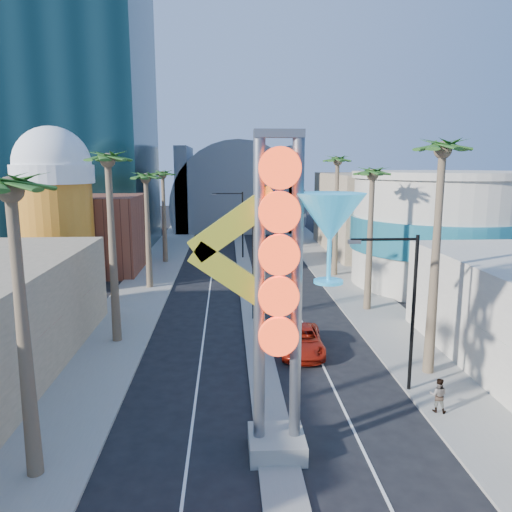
{
  "coord_description": "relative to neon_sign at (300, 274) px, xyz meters",
  "views": [
    {
      "loc": [
        -1.88,
        -14.99,
        11.39
      ],
      "look_at": [
        0.06,
        18.0,
        5.18
      ],
      "focal_mm": 35.0,
      "sensor_mm": 36.0,
      "label": 1
    }
  ],
  "objects": [
    {
      "name": "palm_0",
      "position": [
        -9.82,
        -0.96,
        2.62
      ],
      "size": [
        2.4,
        2.4,
        11.7
      ],
      "color": "brown",
      "rests_on": "ground"
    },
    {
      "name": "streetlight_0",
      "position": [
        -0.27,
        17.04,
        -2.43
      ],
      "size": [
        3.79,
        0.25,
        8.0
      ],
      "color": "black",
      "rests_on": "ground"
    },
    {
      "name": "pedestrian_a",
      "position": [
        10.67,
        4.79,
        -6.33
      ],
      "size": [
        0.67,
        0.51,
        1.65
      ],
      "primitive_type": "imported",
      "rotation": [
        0.0,
        0.0,
        3.36
      ],
      "color": "gray",
      "rests_on": "sidewalk_east"
    },
    {
      "name": "palm_5",
      "position": [
        8.18,
        7.04,
        3.96
      ],
      "size": [
        2.4,
        2.4,
        13.2
      ],
      "color": "brown",
      "rests_on": "ground"
    },
    {
      "name": "palm_7",
      "position": [
        8.18,
        31.04,
        3.52
      ],
      "size": [
        2.4,
        2.4,
        12.7
      ],
      "color": "brown",
      "rests_on": "ground"
    },
    {
      "name": "palm_2",
      "position": [
        -9.82,
        27.04,
        2.17
      ],
      "size": [
        2.4,
        2.4,
        11.2
      ],
      "color": "brown",
      "rests_on": "ground"
    },
    {
      "name": "turquoise_building",
      "position": [
        17.18,
        27.04,
        -2.06
      ],
      "size": [
        16.6,
        16.6,
        10.6
      ],
      "color": "#BDB0A0",
      "rests_on": "ground"
    },
    {
      "name": "ground",
      "position": [
        -0.82,
        -2.96,
        -7.31
      ],
      "size": [
        240.0,
        240.0,
        0.0
      ],
      "primitive_type": "plane",
      "color": "black",
      "rests_on": "ground"
    },
    {
      "name": "streetlight_1",
      "position": [
        -1.36,
        41.04,
        -2.43
      ],
      "size": [
        3.79,
        0.25,
        8.0
      ],
      "color": "black",
      "rests_on": "ground"
    },
    {
      "name": "red_pickup",
      "position": [
        1.75,
        10.65,
        -6.55
      ],
      "size": [
        2.87,
        5.62,
        1.52
      ],
      "primitive_type": "imported",
      "rotation": [
        0.0,
        0.0,
        -0.06
      ],
      "color": "#AF1D0D",
      "rests_on": "ground"
    },
    {
      "name": "filler_east",
      "position": [
        15.18,
        45.04,
        -2.31
      ],
      "size": [
        10.0,
        20.0,
        10.0
      ],
      "primitive_type": "cube",
      "color": "#998563",
      "rests_on": "ground"
    },
    {
      "name": "palm_1",
      "position": [
        -9.82,
        13.04,
        3.52
      ],
      "size": [
        2.4,
        2.4,
        12.7
      ],
      "color": "brown",
      "rests_on": "ground"
    },
    {
      "name": "hotel_tower",
      "position": [
        -22.82,
        49.04,
        17.69
      ],
      "size": [
        20.0,
        20.0,
        50.0
      ],
      "primitive_type": "cube",
      "color": "black",
      "rests_on": "ground"
    },
    {
      "name": "palm_6",
      "position": [
        8.18,
        19.04,
        2.62
      ],
      "size": [
        2.4,
        2.4,
        11.7
      ],
      "color": "brown",
      "rests_on": "ground"
    },
    {
      "name": "neon_sign",
      "position": [
        0.0,
        0.0,
        0.0
      ],
      "size": [
        6.53,
        2.6,
        12.55
      ],
      "color": "gray",
      "rests_on": "ground"
    },
    {
      "name": "pedestrian_b",
      "position": [
        6.86,
        2.69,
        -6.36
      ],
      "size": [
        0.95,
        0.86,
        1.6
      ],
      "primitive_type": "imported",
      "rotation": [
        0.0,
        0.0,
        2.76
      ],
      "color": "gray",
      "rests_on": "sidewalk_east"
    },
    {
      "name": "sidewalk_east",
      "position": [
        8.68,
        32.04,
        -7.23
      ],
      "size": [
        5.0,
        100.0,
        0.15
      ],
      "primitive_type": "cube",
      "color": "gray",
      "rests_on": "ground"
    },
    {
      "name": "palm_3",
      "position": [
        -9.82,
        39.04,
        2.17
      ],
      "size": [
        2.4,
        2.4,
        11.2
      ],
      "color": "brown",
      "rests_on": "ground"
    },
    {
      "name": "beer_mug",
      "position": [
        -17.82,
        27.04,
        0.54
      ],
      "size": [
        7.0,
        7.0,
        14.5
      ],
      "color": "orange",
      "rests_on": "ground"
    },
    {
      "name": "streetlight_2",
      "position": [
        5.91,
        5.04,
        -2.47
      ],
      "size": [
        3.45,
        0.25,
        8.0
      ],
      "color": "black",
      "rests_on": "ground"
    },
    {
      "name": "sidewalk_west",
      "position": [
        -10.32,
        32.04,
        -7.23
      ],
      "size": [
        5.0,
        100.0,
        0.15
      ],
      "primitive_type": "cube",
      "color": "gray",
      "rests_on": "ground"
    },
    {
      "name": "brick_filler_west",
      "position": [
        -16.82,
        35.04,
        -3.31
      ],
      "size": [
        10.0,
        10.0,
        8.0
      ],
      "primitive_type": "cube",
      "color": "brown",
      "rests_on": "ground"
    },
    {
      "name": "canopy",
      "position": [
        -0.82,
        69.04,
        -3.0
      ],
      "size": [
        22.0,
        16.0,
        22.0
      ],
      "color": "slate",
      "rests_on": "ground"
    },
    {
      "name": "median",
      "position": [
        -0.82,
        35.04,
        -7.23
      ],
      "size": [
        1.6,
        84.0,
        0.15
      ],
      "primitive_type": "cube",
      "color": "gray",
      "rests_on": "ground"
    }
  ]
}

